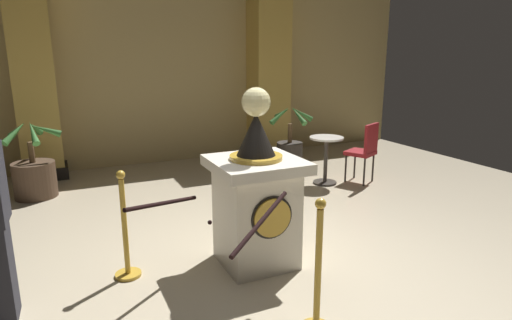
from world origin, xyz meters
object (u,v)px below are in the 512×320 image
Objects in this scene: cafe_chair_red at (365,148)px; cafe_table at (326,154)px; potted_palm_right at (290,148)px; potted_palm_left at (34,174)px; stanchion_near at (126,240)px; stanchion_far at (317,286)px; pedestal_clock at (256,199)px.

cafe_table is at bearing 159.54° from cafe_chair_red.
potted_palm_right reaches higher than cafe_chair_red.
potted_palm_left is 4.33m from cafe_table.
stanchion_near is 3.74m from cafe_table.
stanchion_far is 0.92× the size of potted_palm_right.
potted_palm_left is (-0.83, 2.91, -0.02)m from stanchion_near.
stanchion_near is at bearing 128.68° from stanchion_far.
pedestal_clock reaches higher than cafe_table.
potted_palm_left is at bearing 179.97° from potted_palm_right.
stanchion_far is at bearing -124.61° from cafe_table.
pedestal_clock is 2.90m from cafe_table.
cafe_table is (2.12, 1.97, -0.19)m from pedestal_clock.
stanchion_near is 1.84m from stanchion_far.
pedestal_clock is at bearing -124.08° from potted_palm_right.
cafe_table is (3.32, 1.72, 0.12)m from stanchion_near.
stanchion_far is at bearing -133.23° from cafe_chair_red.
stanchion_far is 1.09× the size of cafe_chair_red.
stanchion_near is 4.43m from potted_palm_right.
potted_palm_left reaches higher than stanchion_near.
cafe_chair_red is (2.71, 1.75, -0.09)m from pedestal_clock.
stanchion_far is 4.86m from potted_palm_right.
cafe_chair_red is at bearing 32.95° from pedestal_clock.
potted_palm_left is 4.17m from potted_palm_right.
stanchion_near is 0.89× the size of potted_palm_left.
potted_palm_right reaches higher than stanchion_near.
pedestal_clock is at bearing -147.05° from cafe_chair_red.
stanchion_near is 0.90× the size of potted_palm_right.
pedestal_clock is 1.69× the size of stanchion_near.
potted_palm_left is at bearing 114.54° from stanchion_far.
cafe_table is 0.79× the size of cafe_chair_red.
stanchion_near is 3.03m from potted_palm_left.
potted_palm_right is at bearing 111.96° from cafe_chair_red.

